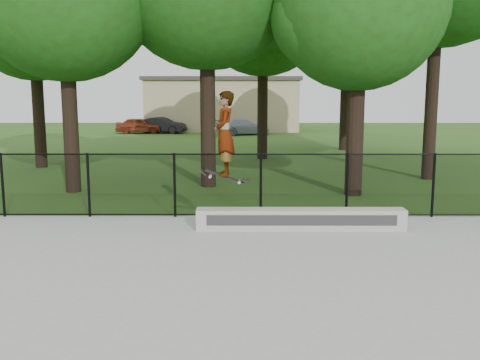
{
  "coord_description": "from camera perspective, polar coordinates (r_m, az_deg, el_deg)",
  "views": [
    {
      "loc": [
        -0.45,
        -6.31,
        2.87
      ],
      "look_at": [
        -0.48,
        4.2,
        1.2
      ],
      "focal_mm": 40.0,
      "sensor_mm": 36.0,
      "label": 1
    }
  ],
  "objects": [
    {
      "name": "distant_building",
      "position": [
        44.34,
        -1.87,
        8.13
      ],
      "size": [
        12.4,
        6.4,
        4.3
      ],
      "color": "tan",
      "rests_on": "ground"
    },
    {
      "name": "car_a",
      "position": [
        41.37,
        -10.66,
        5.74
      ],
      "size": [
        3.51,
        1.48,
        1.19
      ],
      "primitive_type": "imported",
      "rotation": [
        0.0,
        0.0,
        1.59
      ],
      "color": "maroon",
      "rests_on": "ground"
    },
    {
      "name": "grind_ledge",
      "position": [
        11.38,
        6.49,
        -4.18
      ],
      "size": [
        4.4,
        0.4,
        0.44
      ],
      "primitive_type": "cube",
      "color": "#AAA9A4",
      "rests_on": "concrete_slab"
    },
    {
      "name": "ground",
      "position": [
        6.95,
        3.99,
        -15.41
      ],
      "size": [
        100.0,
        100.0,
        0.0
      ],
      "primitive_type": "plane",
      "color": "#264E16",
      "rests_on": "ground"
    },
    {
      "name": "concrete_slab",
      "position": [
        6.93,
        3.99,
        -15.19
      ],
      "size": [
        14.0,
        12.0,
        0.06
      ],
      "primitive_type": "cube",
      "color": "#999995",
      "rests_on": "ground"
    },
    {
      "name": "chainlink_fence",
      "position": [
        12.39,
        2.23,
        -0.54
      ],
      "size": [
        16.06,
        0.06,
        1.5
      ],
      "color": "black",
      "rests_on": "concrete_slab"
    },
    {
      "name": "car_b",
      "position": [
        41.25,
        -8.33,
        5.8
      ],
      "size": [
        3.51,
        1.97,
        1.21
      ],
      "primitive_type": "imported",
      "rotation": [
        0.0,
        0.0,
        1.35
      ],
      "color": "black",
      "rests_on": "ground"
    },
    {
      "name": "skater_airborne",
      "position": [
        10.99,
        -1.66,
        4.81
      ],
      "size": [
        0.8,
        0.65,
        1.95
      ],
      "color": "black",
      "rests_on": "ground"
    },
    {
      "name": "car_c",
      "position": [
        39.07,
        0.33,
        5.69
      ],
      "size": [
        4.04,
        2.98,
        1.17
      ],
      "primitive_type": "imported",
      "rotation": [
        0.0,
        0.0,
        1.98
      ],
      "color": "#959CA9",
      "rests_on": "ground"
    }
  ]
}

